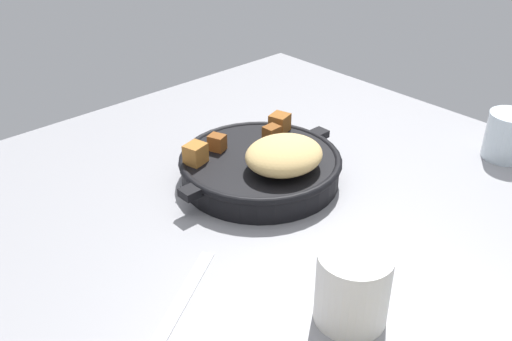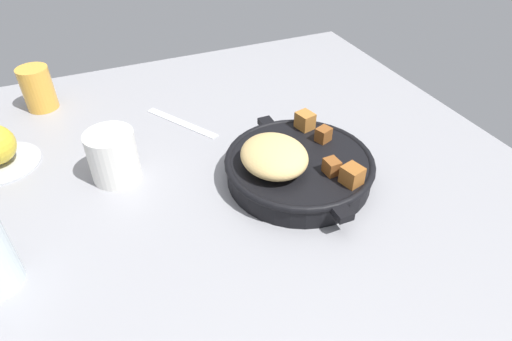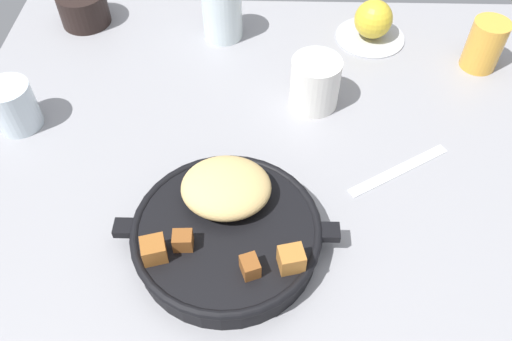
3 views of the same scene
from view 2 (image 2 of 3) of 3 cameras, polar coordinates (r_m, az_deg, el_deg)
name	(u,v)px [view 2 (image 2 of 3)]	position (r cm, az deg, el deg)	size (l,w,h in cm)	color
ground_plane	(237,177)	(75.28, -2.45, -0.85)	(99.70, 97.27, 2.40)	gray
cast_iron_skillet	(296,165)	(71.24, 5.23, 0.72)	(28.71, 24.37, 8.35)	black
saucer_plate	(2,163)	(87.90, -30.20, 0.90)	(12.76, 12.76, 0.60)	#B7BABF
butter_knife	(181,122)	(88.26, -9.70, 6.19)	(17.60, 1.60, 0.36)	silver
juice_glass_amber	(38,88)	(100.62, -26.57, 9.54)	(6.15, 6.15, 8.82)	gold
ceramic_mug_white	(113,156)	(74.56, -18.13, 1.82)	(7.90, 7.90, 8.49)	silver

